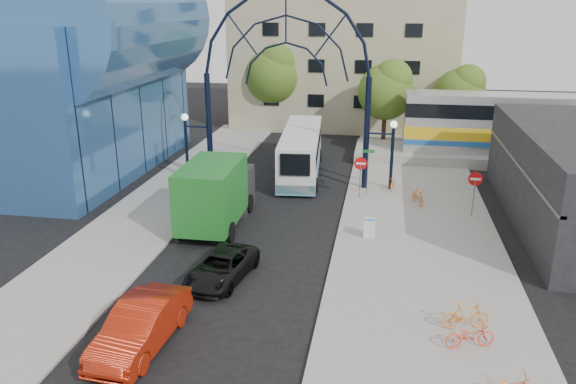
% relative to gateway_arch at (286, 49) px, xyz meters
% --- Properties ---
extents(ground, '(120.00, 120.00, 0.00)m').
position_rel_gateway_arch_xyz_m(ground, '(0.00, -14.00, -8.56)').
color(ground, black).
rests_on(ground, ground).
extents(sidewalk_east, '(8.00, 56.00, 0.12)m').
position_rel_gateway_arch_xyz_m(sidewalk_east, '(8.00, -10.00, -8.50)').
color(sidewalk_east, gray).
rests_on(sidewalk_east, ground).
extents(plaza_west, '(5.00, 50.00, 0.12)m').
position_rel_gateway_arch_xyz_m(plaza_west, '(-6.50, -8.00, -8.50)').
color(plaza_west, gray).
rests_on(plaza_west, ground).
extents(gateway_arch, '(13.64, 0.44, 12.10)m').
position_rel_gateway_arch_xyz_m(gateway_arch, '(0.00, 0.00, 0.00)').
color(gateway_arch, black).
rests_on(gateway_arch, ground).
extents(stop_sign, '(0.80, 0.07, 2.50)m').
position_rel_gateway_arch_xyz_m(stop_sign, '(4.80, -2.00, -6.56)').
color(stop_sign, slate).
rests_on(stop_sign, sidewalk_east).
extents(do_not_enter_sign, '(0.76, 0.07, 2.48)m').
position_rel_gateway_arch_xyz_m(do_not_enter_sign, '(11.00, -4.00, -6.58)').
color(do_not_enter_sign, slate).
rests_on(do_not_enter_sign, sidewalk_east).
extents(street_name_sign, '(0.70, 0.70, 2.80)m').
position_rel_gateway_arch_xyz_m(street_name_sign, '(5.20, -1.40, -6.43)').
color(street_name_sign, slate).
rests_on(street_name_sign, sidewalk_east).
extents(sandwich_board, '(0.55, 0.61, 0.99)m').
position_rel_gateway_arch_xyz_m(sandwich_board, '(5.60, -8.02, -7.81)').
color(sandwich_board, white).
rests_on(sandwich_board, sidewalk_east).
extents(transit_hall, '(16.50, 18.00, 14.50)m').
position_rel_gateway_arch_xyz_m(transit_hall, '(-15.30, 1.00, -1.86)').
color(transit_hall, '#305C94').
rests_on(transit_hall, ground).
extents(commercial_block_east, '(6.00, 16.00, 5.00)m').
position_rel_gateway_arch_xyz_m(commercial_block_east, '(16.00, -4.00, -6.06)').
color(commercial_block_east, black).
rests_on(commercial_block_east, ground).
extents(apartment_block, '(20.00, 12.10, 14.00)m').
position_rel_gateway_arch_xyz_m(apartment_block, '(2.00, 20.97, -1.55)').
color(apartment_block, tan).
rests_on(apartment_block, ground).
extents(tree_north_a, '(4.48, 4.48, 7.00)m').
position_rel_gateway_arch_xyz_m(tree_north_a, '(6.12, 11.93, -3.95)').
color(tree_north_a, '#382314').
rests_on(tree_north_a, ground).
extents(tree_north_b, '(5.12, 5.12, 8.00)m').
position_rel_gateway_arch_xyz_m(tree_north_b, '(-3.88, 15.93, -3.29)').
color(tree_north_b, '#382314').
rests_on(tree_north_b, ground).
extents(tree_north_c, '(4.16, 4.16, 6.50)m').
position_rel_gateway_arch_xyz_m(tree_north_c, '(12.12, 13.93, -4.28)').
color(tree_north_c, '#382314').
rests_on(tree_north_c, ground).
extents(city_bus, '(3.33, 11.03, 2.99)m').
position_rel_gateway_arch_xyz_m(city_bus, '(0.55, 2.75, -6.99)').
color(city_bus, silver).
rests_on(city_bus, ground).
extents(green_truck, '(2.84, 7.09, 3.55)m').
position_rel_gateway_arch_xyz_m(green_truck, '(-2.37, -7.26, -6.78)').
color(green_truck, black).
rests_on(green_truck, ground).
extents(black_suv, '(2.67, 4.53, 1.18)m').
position_rel_gateway_arch_xyz_m(black_suv, '(-0.37, -13.34, -7.97)').
color(black_suv, black).
rests_on(black_suv, ground).
extents(red_sedan, '(2.03, 4.98, 1.61)m').
position_rel_gateway_arch_xyz_m(red_sedan, '(-1.69, -18.50, -7.75)').
color(red_sedan, '#9F1D09').
rests_on(red_sedan, ground).
extents(bike_near_a, '(0.70, 1.63, 0.83)m').
position_rel_gateway_arch_xyz_m(bike_near_a, '(6.76, 0.00, -8.02)').
color(bike_near_a, orange).
rests_on(bike_near_a, sidewalk_east).
extents(bike_near_b, '(0.98, 1.62, 0.94)m').
position_rel_gateway_arch_xyz_m(bike_near_b, '(8.17, -2.50, -7.97)').
color(bike_near_b, orange).
rests_on(bike_near_b, sidewalk_east).
extents(bike_far_b, '(1.79, 0.88, 1.04)m').
position_rel_gateway_arch_xyz_m(bike_far_b, '(9.27, -15.63, -7.92)').
color(bike_far_b, orange).
rests_on(bike_far_b, sidewalk_east).
extents(bike_far_c, '(1.82, 1.08, 0.90)m').
position_rel_gateway_arch_xyz_m(bike_far_c, '(9.27, -16.82, -7.98)').
color(bike_far_c, '#ED4A2F').
rests_on(bike_far_c, sidewalk_east).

